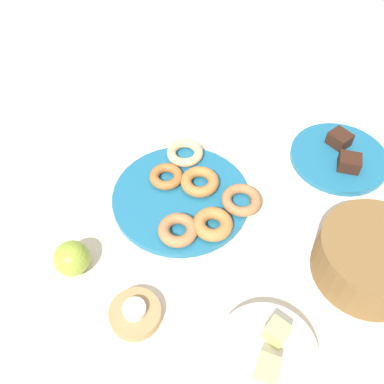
# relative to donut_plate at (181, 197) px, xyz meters

# --- Properties ---
(ground_plane) EXTENTS (2.40, 2.40, 0.00)m
(ground_plane) POSITION_rel_donut_plate_xyz_m (0.00, 0.00, -0.01)
(ground_plane) COLOR beige
(donut_plate) EXTENTS (0.31, 0.31, 0.02)m
(donut_plate) POSITION_rel_donut_plate_xyz_m (0.00, 0.00, 0.00)
(donut_plate) COLOR #1E6B93
(donut_plate) RESTS_ON ground_plane
(donut_0) EXTENTS (0.11, 0.11, 0.03)m
(donut_0) POSITION_rel_donut_plate_xyz_m (0.04, 0.11, 0.02)
(donut_0) COLOR #BC7A3D
(donut_0) RESTS_ON donut_plate
(donut_1) EXTENTS (0.10, 0.10, 0.03)m
(donut_1) POSITION_rel_donut_plate_xyz_m (0.09, 0.05, 0.02)
(donut_1) COLOR #B27547
(donut_1) RESTS_ON donut_plate
(donut_2) EXTENTS (0.11, 0.11, 0.03)m
(donut_2) POSITION_rel_donut_plate_xyz_m (-0.05, 0.02, 0.02)
(donut_2) COLOR #BC7A3D
(donut_2) RESTS_ON donut_plate
(donut_3) EXTENTS (0.12, 0.12, 0.02)m
(donut_3) POSITION_rel_donut_plate_xyz_m (-0.05, 0.13, 0.02)
(donut_3) COLOR #B27547
(donut_3) RESTS_ON donut_plate
(donut_4) EXTENTS (0.10, 0.10, 0.02)m
(donut_4) POSITION_rel_donut_plate_xyz_m (-0.02, -0.05, 0.02)
(donut_4) COLOR #AD6B33
(donut_4) RESTS_ON donut_plate
(donut_5) EXTENTS (0.11, 0.11, 0.02)m
(donut_5) POSITION_rel_donut_plate_xyz_m (-0.11, -0.06, 0.02)
(donut_5) COLOR #EABC84
(donut_5) RESTS_ON donut_plate
(cake_plate) EXTENTS (0.24, 0.24, 0.02)m
(cake_plate) POSITION_rel_donut_plate_xyz_m (-0.31, 0.26, 0.00)
(cake_plate) COLOR #1E6B93
(cake_plate) RESTS_ON ground_plane
(brownie_near) EXTENTS (0.06, 0.06, 0.03)m
(brownie_near) POSITION_rel_donut_plate_xyz_m (-0.35, 0.25, 0.03)
(brownie_near) COLOR #381E14
(brownie_near) RESTS_ON cake_plate
(brownie_far) EXTENTS (0.06, 0.06, 0.03)m
(brownie_far) POSITION_rel_donut_plate_xyz_m (-0.29, 0.29, 0.03)
(brownie_far) COLOR #381E14
(brownie_far) RESTS_ON cake_plate
(candle_holder) EXTENTS (0.10, 0.10, 0.02)m
(candle_holder) POSITION_rel_donut_plate_xyz_m (0.28, 0.08, 0.00)
(candle_holder) COLOR tan
(candle_holder) RESTS_ON ground_plane
(tealight) EXTENTS (0.04, 0.04, 0.01)m
(tealight) POSITION_rel_donut_plate_xyz_m (0.28, 0.08, 0.02)
(tealight) COLOR silver
(tealight) RESTS_ON candle_holder
(basket) EXTENTS (0.29, 0.29, 0.10)m
(basket) POSITION_rel_donut_plate_xyz_m (-0.04, 0.42, 0.04)
(basket) COLOR brown
(basket) RESTS_ON ground_plane
(fruit_bowl) EXTENTS (0.18, 0.18, 0.04)m
(fruit_bowl) POSITION_rel_donut_plate_xyz_m (0.22, 0.32, 0.01)
(fruit_bowl) COLOR silver
(fruit_bowl) RESTS_ON ground_plane
(melon_chunk_left) EXTENTS (0.04, 0.04, 0.04)m
(melon_chunk_left) POSITION_rel_donut_plate_xyz_m (0.19, 0.32, 0.05)
(melon_chunk_left) COLOR #DBD67A
(melon_chunk_left) RESTS_ON fruit_bowl
(melon_chunk_right) EXTENTS (0.04, 0.04, 0.04)m
(melon_chunk_right) POSITION_rel_donut_plate_xyz_m (0.26, 0.34, 0.05)
(melon_chunk_right) COLOR #DBD67A
(melon_chunk_right) RESTS_ON fruit_bowl
(apple) EXTENTS (0.07, 0.07, 0.07)m
(apple) POSITION_rel_donut_plate_xyz_m (0.26, -0.09, 0.03)
(apple) COLOR #93AD38
(apple) RESTS_ON ground_plane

